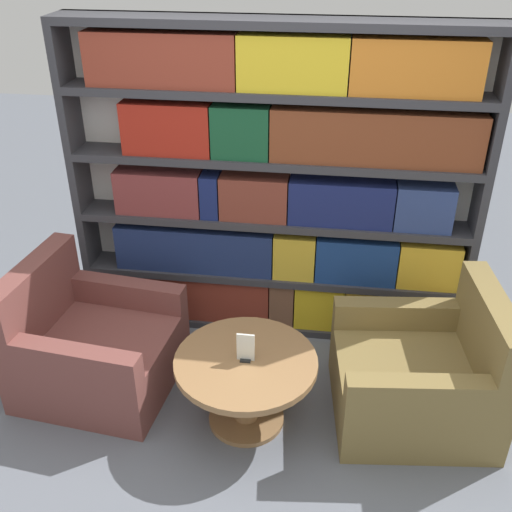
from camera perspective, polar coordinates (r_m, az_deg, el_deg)
The scene contains 6 objects.
ground_plane at distance 3.45m, azimuth -1.29°, elevation -19.28°, with size 14.00×14.00×0.00m, color slate.
bookshelf at distance 3.90m, azimuth 2.25°, elevation 6.10°, with size 2.63×0.30×2.10m.
armchair_left at distance 3.89m, azimuth -15.35°, elevation -8.38°, with size 0.97×0.91×0.82m.
armchair_right at distance 3.67m, azimuth 15.45°, elevation -11.04°, with size 0.97×0.91×0.82m.
coffee_table at distance 3.46m, azimuth -0.96°, elevation -11.48°, with size 0.81×0.81×0.46m.
table_sign at distance 3.33m, azimuth -0.99°, elevation -8.84°, with size 0.10×0.06×0.17m.
Camera 1 is at (0.38, -2.22, 2.62)m, focal length 42.00 mm.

